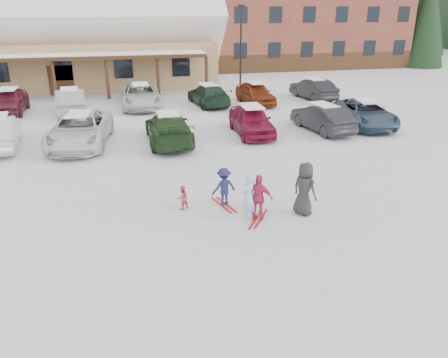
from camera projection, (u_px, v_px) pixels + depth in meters
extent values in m
plane|color=white|center=(222.00, 221.00, 13.52)|extent=(160.00, 160.00, 0.00)
cube|color=tan|center=(41.00, 64.00, 36.30)|extent=(28.00, 10.00, 3.60)
cube|color=#422814|center=(25.00, 58.00, 30.29)|extent=(25.20, 2.60, 0.25)
cube|color=white|center=(34.00, 16.00, 34.93)|extent=(29.12, 9.69, 9.69)
cube|color=maroon|center=(285.00, 9.00, 49.13)|extent=(24.00, 14.00, 12.00)
cube|color=maroon|center=(146.00, 24.00, 46.39)|extent=(7.00, 12.60, 9.00)
cube|color=#422814|center=(306.00, 62.00, 44.70)|extent=(24.00, 0.10, 1.80)
cylinder|color=black|center=(241.00, 49.00, 34.90)|extent=(0.16, 0.16, 6.12)
cube|color=black|center=(241.00, 6.00, 33.73)|extent=(0.50, 0.25, 0.25)
cylinder|color=black|center=(420.00, 60.00, 48.63)|extent=(0.60, 0.60, 1.32)
cone|color=black|center=(428.00, 6.00, 46.57)|extent=(4.84, 4.84, 9.90)
cylinder|color=black|center=(190.00, 56.00, 54.44)|extent=(0.60, 0.60, 1.08)
cone|color=black|center=(189.00, 16.00, 52.76)|extent=(3.96, 3.96, 8.10)
cylinder|color=black|center=(382.00, 49.00, 62.15)|extent=(0.60, 0.60, 1.38)
cone|color=black|center=(388.00, 4.00, 60.00)|extent=(5.06, 5.06, 10.35)
imported|color=#ADC1F1|center=(248.00, 197.00, 13.27)|extent=(0.69, 0.65, 1.59)
imported|color=#C83F4E|center=(182.00, 197.00, 14.22)|extent=(0.49, 0.45, 0.81)
imported|color=#1C2044|center=(224.00, 187.00, 14.38)|extent=(0.95, 0.69, 1.32)
cube|color=red|center=(224.00, 205.00, 14.62)|extent=(0.55, 1.40, 0.03)
imported|color=#C12B56|center=(259.00, 198.00, 13.35)|extent=(0.93, 0.78, 1.49)
cube|color=red|center=(258.00, 219.00, 13.62)|extent=(0.93, 1.28, 0.03)
imported|color=#29292C|center=(305.00, 189.00, 13.71)|extent=(0.89, 1.01, 1.73)
imported|color=silver|center=(80.00, 130.00, 20.70)|extent=(3.16, 5.76, 1.53)
imported|color=#1F3C1B|center=(168.00, 128.00, 21.09)|extent=(2.05, 5.02, 1.46)
imported|color=maroon|center=(251.00, 120.00, 22.52)|extent=(1.88, 4.41, 1.49)
imported|color=black|center=(322.00, 118.00, 23.15)|extent=(2.09, 4.48, 1.42)
imported|color=#385065|center=(366.00, 113.00, 24.17)|extent=(3.16, 5.41, 1.42)
imported|color=maroon|center=(9.00, 101.00, 27.03)|extent=(1.83, 4.47, 1.52)
imported|color=#98999D|center=(71.00, 102.00, 26.80)|extent=(2.14, 4.87, 1.56)
imported|color=silver|center=(141.00, 96.00, 28.69)|extent=(2.54, 5.49, 1.53)
imported|color=#1C3524|center=(208.00, 95.00, 29.33)|extent=(2.47, 4.95, 1.38)
imported|color=maroon|center=(255.00, 93.00, 29.65)|extent=(2.08, 4.44, 1.47)
imported|color=black|center=(313.00, 89.00, 31.22)|extent=(2.09, 4.55, 1.45)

